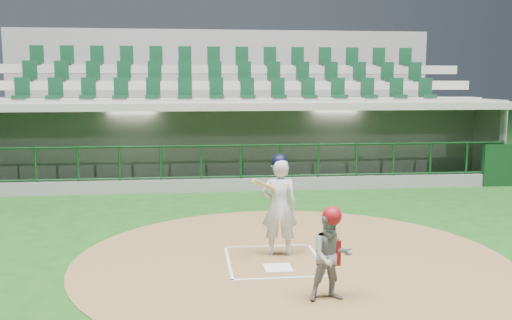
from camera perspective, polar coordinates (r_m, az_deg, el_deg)
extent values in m
plane|color=#134212|center=(9.80, 1.57, -9.59)|extent=(120.00, 120.00, 0.00)
cylinder|color=brown|center=(9.66, 3.53, -9.83)|extent=(7.20, 7.20, 0.01)
cube|color=white|center=(9.14, 2.20, -10.74)|extent=(0.43, 0.43, 0.02)
cube|color=white|center=(9.44, -2.75, -10.17)|extent=(0.05, 1.80, 0.01)
cube|color=white|center=(9.65, 6.31, -9.81)|extent=(0.05, 1.80, 0.01)
cube|color=silver|center=(10.32, 1.14, -8.60)|extent=(1.55, 0.05, 0.01)
cube|color=silver|center=(8.72, 2.66, -11.70)|extent=(1.55, 0.05, 0.01)
cube|color=slate|center=(17.17, -1.96, -3.96)|extent=(15.00, 3.00, 0.10)
cube|color=slate|center=(18.53, -2.38, 1.27)|extent=(15.00, 0.20, 2.70)
cube|color=#A4A191|center=(18.38, -2.36, 2.01)|extent=(13.50, 0.04, 0.90)
cube|color=slate|center=(19.06, 21.11, 0.94)|extent=(0.20, 3.00, 2.70)
cube|color=gray|center=(16.58, -1.94, 5.55)|extent=(15.40, 3.50, 0.20)
cube|color=slate|center=(15.52, -1.52, -2.58)|extent=(15.00, 0.15, 0.40)
cube|color=black|center=(15.32, -1.54, 3.23)|extent=(15.00, 0.01, 0.95)
cube|color=brown|center=(18.15, -2.23, -2.45)|extent=(12.75, 0.40, 0.45)
cube|color=white|center=(16.87, -12.26, 4.98)|extent=(1.30, 0.35, 0.04)
cube|color=white|center=(17.33, 7.97, 5.14)|extent=(1.30, 0.35, 0.04)
imported|color=#B3131F|center=(18.37, -21.16, -0.99)|extent=(1.17, 0.87, 1.62)
imported|color=#B11E13|center=(17.94, -9.53, -0.34)|extent=(1.11, 0.48, 1.89)
imported|color=#A5111A|center=(17.86, 0.05, -0.54)|extent=(0.85, 0.56, 1.72)
imported|color=maroon|center=(18.73, 12.05, -0.29)|extent=(1.69, 1.15, 1.75)
cube|color=slate|center=(20.14, -2.73, 2.64)|extent=(17.00, 6.50, 2.50)
cube|color=#A3A093|center=(18.57, -2.44, 5.77)|extent=(16.60, 0.95, 0.30)
cube|color=#A9A498|center=(19.51, -2.65, 7.48)|extent=(16.60, 0.95, 0.30)
cube|color=gray|center=(20.47, -2.84, 9.02)|extent=(16.60, 0.95, 0.30)
cube|color=slate|center=(23.41, -3.30, 6.70)|extent=(17.00, 0.25, 5.05)
imported|color=silver|center=(9.65, 2.34, -4.73)|extent=(0.65, 0.48, 1.65)
sphere|color=black|center=(9.51, 2.36, -0.22)|extent=(0.28, 0.28, 0.28)
cylinder|color=tan|center=(9.29, 1.06, -2.61)|extent=(0.58, 0.79, 0.39)
imported|color=gray|center=(7.77, 7.53, -9.54)|extent=(0.61, 0.49, 1.21)
sphere|color=maroon|center=(7.63, 7.61, -5.58)|extent=(0.26, 0.26, 0.26)
cube|color=maroon|center=(7.91, 7.27, -9.19)|extent=(0.32, 0.10, 0.35)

